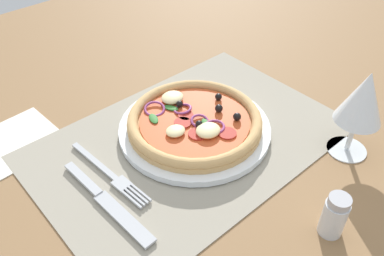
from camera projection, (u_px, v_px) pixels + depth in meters
ground_plane at (189, 146)px, 68.98cm from camera, size 190.00×140.00×2.40cm
placemat at (189, 140)px, 68.08cm from camera, size 50.58×34.06×0.40cm
plate at (195, 128)px, 69.23cm from camera, size 25.83×25.83×1.11cm
pizza at (194, 121)px, 68.18cm from camera, size 22.74×22.74×2.67cm
fork at (112, 176)px, 61.29cm from camera, size 2.85×18.06×0.44cm
knife at (107, 202)px, 57.40cm from camera, size 2.64×20.06×0.62cm
wine_glass at (363, 100)px, 60.03cm from camera, size 7.20×7.20×14.90cm
napkin at (13, 143)px, 67.60cm from camera, size 15.39×14.02×0.36cm
pepper_shaker at (334, 216)px, 52.33cm from camera, size 3.20×3.20×6.70cm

